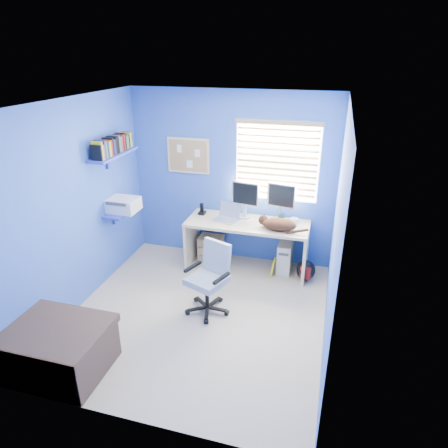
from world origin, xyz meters
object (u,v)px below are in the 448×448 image
(laptop, at_px, (226,213))
(office_chair, at_px, (209,287))
(cat, at_px, (279,224))
(desk, at_px, (247,246))
(tower_pc, at_px, (285,255))

(laptop, bearing_deg, office_chair, -68.21)
(cat, height_order, office_chair, cat)
(cat, bearing_deg, desk, 178.46)
(cat, bearing_deg, tower_pc, 88.97)
(laptop, distance_m, office_chair, 1.22)
(desk, relative_size, laptop, 5.22)
(cat, distance_m, office_chair, 1.29)
(laptop, relative_size, office_chair, 0.38)
(laptop, xyz_separation_m, cat, (0.78, -0.12, -0.03))
(laptop, xyz_separation_m, office_chair, (0.09, -1.10, -0.52))
(tower_pc, distance_m, office_chair, 1.46)
(laptop, height_order, tower_pc, laptop)
(desk, xyz_separation_m, office_chair, (-0.22, -1.12, -0.04))
(desk, distance_m, tower_pc, 0.58)
(desk, xyz_separation_m, cat, (0.47, -0.14, 0.45))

